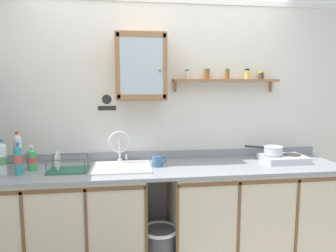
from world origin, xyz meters
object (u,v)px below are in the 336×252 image
object	(u,v)px
wall_cabinet	(141,67)
warning_sign	(107,103)
bottle_water_clear_1	(2,159)
bottle_detergent_teal_4	(18,160)
hot_plate_stove	(284,159)
sink	(121,168)
saucepan	(273,150)
trash_bin	(160,252)
dish_rack	(66,168)
bottle_opaque_white_2	(18,152)
mug	(157,161)
bottle_soda_green_0	(32,159)

from	to	relation	value
wall_cabinet	warning_sign	xyz separation A→B (m)	(-0.32, 0.14, -0.32)
bottle_water_clear_1	bottle_detergent_teal_4	distance (m)	0.13
hot_plate_stove	wall_cabinet	size ratio (longest dim) A/B	0.68
sink	bottle_detergent_teal_4	bearing A→B (deg)	-170.97
sink	bottle_detergent_teal_4	distance (m)	0.83
saucepan	trash_bin	world-z (taller)	saucepan
sink	trash_bin	bearing A→B (deg)	-33.93
bottle_water_clear_1	bottle_detergent_teal_4	world-z (taller)	bottle_water_clear_1
hot_plate_stove	saucepan	world-z (taller)	saucepan
dish_rack	hot_plate_stove	bearing A→B (deg)	1.47
hot_plate_stove	saucepan	distance (m)	0.13
hot_plate_stove	bottle_opaque_white_2	xyz separation A→B (m)	(-2.39, 0.07, 0.12)
mug	trash_bin	distance (m)	0.78
bottle_water_clear_1	dish_rack	world-z (taller)	bottle_water_clear_1
hot_plate_stove	mug	size ratio (longest dim) A/B	2.97
sink	bottle_water_clear_1	world-z (taller)	sink
dish_rack	saucepan	bearing A→B (deg)	2.31
bottle_soda_green_0	mug	world-z (taller)	bottle_soda_green_0
sink	bottle_soda_green_0	size ratio (longest dim) A/B	2.39
sink	bottle_detergent_teal_4	xyz separation A→B (m)	(-0.81, -0.13, 0.13)
bottle_soda_green_0	wall_cabinet	world-z (taller)	wall_cabinet
bottle_water_clear_1	wall_cabinet	xyz separation A→B (m)	(1.13, 0.25, 0.75)
bottle_opaque_white_2	wall_cabinet	xyz separation A→B (m)	(1.06, 0.08, 0.73)
bottle_water_clear_1	warning_sign	xyz separation A→B (m)	(0.81, 0.39, 0.42)
bottle_water_clear_1	wall_cabinet	bearing A→B (deg)	12.42
bottle_detergent_teal_4	trash_bin	xyz separation A→B (m)	(1.13, -0.09, -0.83)
trash_bin	bottle_soda_green_0	bearing A→B (deg)	168.03
bottle_opaque_white_2	dish_rack	size ratio (longest dim) A/B	1.00
mug	wall_cabinet	distance (m)	0.85
hot_plate_stove	warning_sign	bearing A→B (deg)	170.22
wall_cabinet	bottle_opaque_white_2	bearing A→B (deg)	-175.93
saucepan	hot_plate_stove	bearing A→B (deg)	-13.84
bottle_opaque_white_2	warning_sign	size ratio (longest dim) A/B	1.40
bottle_opaque_white_2	dish_rack	xyz separation A→B (m)	(0.42, -0.12, -0.12)
sink	bottle_opaque_white_2	world-z (taller)	bottle_opaque_white_2
dish_rack	warning_sign	bearing A→B (deg)	45.56
trash_bin	bottle_water_clear_1	bearing A→B (deg)	175.66
bottle_detergent_teal_4	trash_bin	bearing A→B (deg)	-4.32
sink	bottle_opaque_white_2	xyz separation A→B (m)	(-0.87, 0.05, 0.16)
bottle_soda_green_0	saucepan	bearing A→B (deg)	-0.00
bottle_opaque_white_2	saucepan	bearing A→B (deg)	-1.03
saucepan	bottle_soda_green_0	size ratio (longest dim) A/B	1.51
saucepan	bottle_detergent_teal_4	world-z (taller)	bottle_detergent_teal_4
sink	warning_sign	size ratio (longest dim) A/B	2.21
bottle_opaque_white_2	bottle_detergent_teal_4	world-z (taller)	bottle_opaque_white_2
saucepan	dish_rack	world-z (taller)	dish_rack
sink	trash_bin	xyz separation A→B (m)	(0.32, -0.21, -0.69)
saucepan	warning_sign	distance (m)	1.63
bottle_soda_green_0	dish_rack	xyz separation A→B (m)	(0.30, -0.08, -0.07)
bottle_detergent_teal_4	sink	bearing A→B (deg)	9.03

